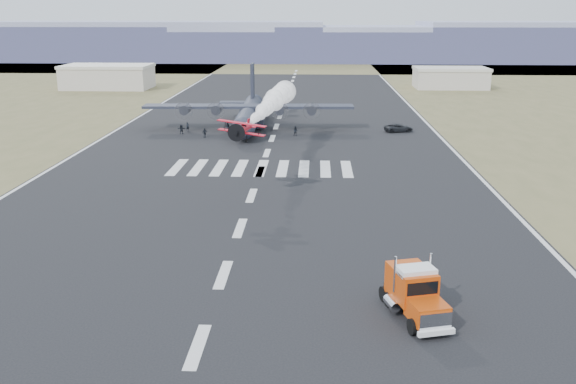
# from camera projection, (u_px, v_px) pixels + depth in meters

# --- Properties ---
(ground) EXTENTS (500.00, 500.00, 0.00)m
(ground) POSITION_uv_depth(u_px,v_px,m) (198.00, 347.00, 42.18)
(ground) COLOR black
(ground) RESTS_ON ground
(scrub_far) EXTENTS (500.00, 80.00, 0.00)m
(scrub_far) POSITION_uv_depth(u_px,v_px,m) (298.00, 65.00, 263.33)
(scrub_far) COLOR brown
(scrub_far) RESTS_ON ground
(runway_markings) EXTENTS (60.00, 260.00, 0.01)m
(runway_markings) POSITION_uv_depth(u_px,v_px,m) (267.00, 153.00, 99.87)
(runway_markings) COLOR silver
(runway_markings) RESTS_ON ground
(ridge_seg_b) EXTENTS (150.00, 50.00, 15.00)m
(ridge_seg_b) POSITION_uv_depth(u_px,v_px,m) (19.00, 42.00, 295.67)
(ridge_seg_b) COLOR #878CAB
(ridge_seg_b) RESTS_ON ground
(ridge_seg_c) EXTENTS (150.00, 50.00, 17.00)m
(ridge_seg_c) POSITION_uv_depth(u_px,v_px,m) (158.00, 40.00, 292.63)
(ridge_seg_c) COLOR #878CAB
(ridge_seg_c) RESTS_ON ground
(ridge_seg_d) EXTENTS (150.00, 50.00, 13.00)m
(ridge_seg_d) POSITION_uv_depth(u_px,v_px,m) (300.00, 45.00, 290.41)
(ridge_seg_d) COLOR #878CAB
(ridge_seg_d) RESTS_ON ground
(ridge_seg_e) EXTENTS (150.00, 50.00, 15.00)m
(ridge_seg_e) POSITION_uv_depth(u_px,v_px,m) (445.00, 43.00, 287.38)
(ridge_seg_e) COLOR #878CAB
(ridge_seg_e) RESTS_ON ground
(hangar_left) EXTENTS (24.50, 14.50, 6.70)m
(hangar_left) POSITION_uv_depth(u_px,v_px,m) (108.00, 76.00, 182.89)
(hangar_left) COLOR #ACA599
(hangar_left) RESTS_ON ground
(hangar_right) EXTENTS (20.50, 12.50, 5.90)m
(hangar_right) POSITION_uv_depth(u_px,v_px,m) (450.00, 78.00, 183.64)
(hangar_right) COLOR #ACA599
(hangar_right) RESTS_ON ground
(semi_truck) EXTENTS (4.55, 8.58, 3.77)m
(semi_truck) POSITION_uv_depth(u_px,v_px,m) (414.00, 292.00, 46.04)
(semi_truck) COLOR black
(semi_truck) RESTS_ON ground
(aerobatic_biplane) EXTENTS (5.74, 5.15, 2.44)m
(aerobatic_biplane) POSITION_uv_depth(u_px,v_px,m) (242.00, 129.00, 73.55)
(aerobatic_biplane) COLOR red
(smoke_trail) EXTENTS (4.99, 32.90, 3.59)m
(smoke_trail) POSITION_uv_depth(u_px,v_px,m) (278.00, 97.00, 99.05)
(smoke_trail) COLOR white
(transport_aircraft) EXTENTS (38.85, 32.00, 11.23)m
(transport_aircraft) POSITION_uv_depth(u_px,v_px,m) (249.00, 113.00, 120.67)
(transport_aircraft) COLOR #222533
(transport_aircraft) RESTS_ON ground
(support_vehicle) EXTENTS (5.65, 3.65, 1.45)m
(support_vehicle) POSITION_uv_depth(u_px,v_px,m) (399.00, 128.00, 117.39)
(support_vehicle) COLOR black
(support_vehicle) RESTS_ON ground
(crew_a) EXTENTS (0.77, 0.74, 1.63)m
(crew_a) POSITION_uv_depth(u_px,v_px,m) (188.00, 127.00, 118.01)
(crew_a) COLOR black
(crew_a) RESTS_ON ground
(crew_b) EXTENTS (0.84, 0.52, 1.71)m
(crew_b) POSITION_uv_depth(u_px,v_px,m) (296.00, 131.00, 113.55)
(crew_b) COLOR black
(crew_b) RESTS_ON ground
(crew_c) EXTENTS (1.27, 0.74, 1.85)m
(crew_c) POSITION_uv_depth(u_px,v_px,m) (257.00, 126.00, 117.58)
(crew_c) COLOR black
(crew_c) RESTS_ON ground
(crew_d) EXTENTS (1.12, 0.91, 1.70)m
(crew_d) POSITION_uv_depth(u_px,v_px,m) (205.00, 133.00, 111.83)
(crew_d) COLOR black
(crew_d) RESTS_ON ground
(crew_e) EXTENTS (0.66, 0.95, 1.81)m
(crew_e) POSITION_uv_depth(u_px,v_px,m) (248.00, 133.00, 111.75)
(crew_e) COLOR black
(crew_e) RESTS_ON ground
(crew_f) EXTENTS (1.62, 0.60, 1.72)m
(crew_f) POSITION_uv_depth(u_px,v_px,m) (181.00, 129.00, 115.21)
(crew_f) COLOR black
(crew_f) RESTS_ON ground
(crew_g) EXTENTS (0.85, 0.80, 1.85)m
(crew_g) POSITION_uv_depth(u_px,v_px,m) (253.00, 131.00, 113.11)
(crew_g) COLOR black
(crew_g) RESTS_ON ground
(crew_h) EXTENTS (0.91, 0.57, 1.84)m
(crew_h) POSITION_uv_depth(u_px,v_px,m) (228.00, 127.00, 117.18)
(crew_h) COLOR black
(crew_h) RESTS_ON ground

